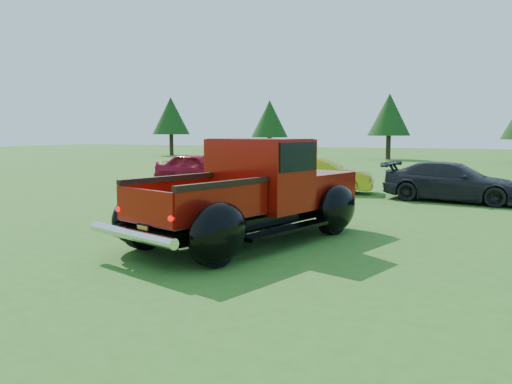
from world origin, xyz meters
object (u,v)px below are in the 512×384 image
show_car_yellow (320,175)px  tree_mid_left (389,115)px  tree_west (270,119)px  show_car_red (200,169)px  show_car_grey (453,182)px  pickup_truck (259,191)px  tree_far_west (171,116)px

show_car_yellow → tree_mid_left: bearing=-4.7°
tree_west → show_car_red: tree_west is taller
tree_west → show_car_grey: tree_west is taller
pickup_truck → show_car_yellow: 7.78m
tree_west → show_car_yellow: (10.45, -20.50, -2.51)m
tree_far_west → show_car_yellow: bearing=-46.4°
show_car_red → show_car_yellow: show_car_red is taller
pickup_truck → tree_far_west: bearing=143.4°
tree_far_west → tree_mid_left: tree_far_west is taller
tree_far_west → tree_mid_left: 19.03m
tree_west → show_car_yellow: bearing=-63.0°
tree_far_west → pickup_truck: tree_far_west is taller
pickup_truck → show_car_red: (-6.07, 7.98, -0.29)m
tree_west → tree_mid_left: size_ratio=0.92×
tree_west → show_car_grey: bearing=-55.1°
show_car_red → show_car_grey: size_ratio=0.92×
tree_far_west → show_car_grey: size_ratio=1.29×
tree_far_west → pickup_truck: size_ratio=0.94×
tree_west → show_car_yellow: tree_west is taller
pickup_truck → tree_mid_left: bearing=111.8°
pickup_truck → show_car_red: pickup_truck is taller
tree_west → pickup_truck: 30.55m
tree_mid_left → show_car_red: 22.66m
show_car_yellow → show_car_grey: show_car_yellow is taller
show_car_yellow → show_car_grey: bearing=-106.2°
pickup_truck → show_car_yellow: pickup_truck is taller
pickup_truck → show_car_yellow: (-1.12, 7.69, -0.32)m
show_car_grey → pickup_truck: bearing=164.6°
tree_west → show_car_grey: size_ratio=1.14×
tree_far_west → show_car_red: size_ratio=1.41×
tree_far_west → tree_west: tree_far_west is taller
tree_far_west → show_car_yellow: 29.82m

